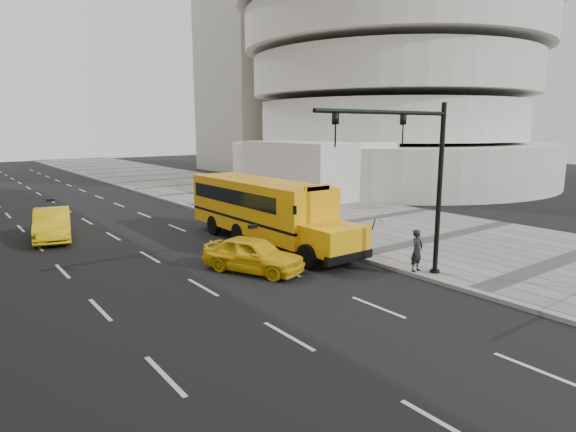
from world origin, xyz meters
TOP-DOWN VIEW (x-y plane):
  - ground at (0.00, 0.00)m, footprint 140.00×140.00m
  - sidewalk_museum at (12.00, 0.00)m, footprint 12.00×140.00m
  - curb_museum at (6.00, 0.00)m, footprint 0.30×140.00m
  - guggenheim at (29.37, 18.51)m, footprint 33.20×42.20m
  - school_bus at (4.50, -0.56)m, footprint 2.96×11.56m
  - taxi_near at (1.45, -4.49)m, footprint 3.18×4.37m
  - taxi_far at (-3.60, 6.11)m, footprint 2.59×4.92m
  - pedestrian at (6.15, -8.57)m, footprint 0.63×0.46m
  - traffic_signal at (5.19, -9.09)m, footprint 6.18×0.36m

SIDE VIEW (x-z plane):
  - ground at x=0.00m, z-range 0.00..0.00m
  - sidewalk_museum at x=12.00m, z-range 0.00..0.15m
  - curb_museum at x=6.00m, z-range 0.00..0.15m
  - taxi_near at x=1.45m, z-range 0.00..1.38m
  - taxi_far at x=-3.60m, z-range 0.00..1.54m
  - pedestrian at x=6.15m, z-range 0.15..1.76m
  - school_bus at x=4.50m, z-range 0.17..3.36m
  - traffic_signal at x=5.19m, z-range 0.89..7.29m
  - guggenheim at x=29.37m, z-range -3.92..31.08m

